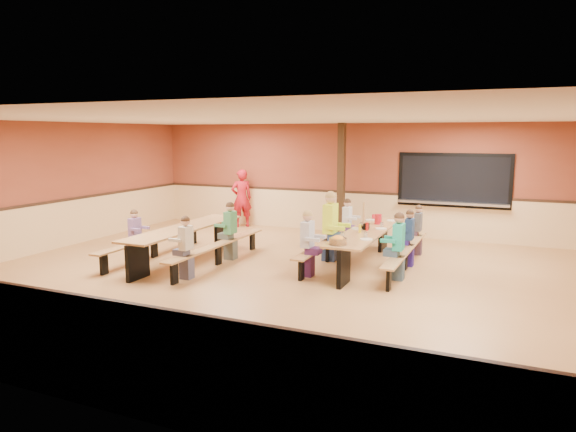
% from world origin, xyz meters
% --- Properties ---
extents(ground, '(12.00, 12.00, 0.00)m').
position_xyz_m(ground, '(0.00, 0.00, 0.00)').
color(ground, '#9C693B').
rests_on(ground, ground).
extents(room_envelope, '(12.04, 10.04, 3.02)m').
position_xyz_m(room_envelope, '(0.00, 0.00, 0.69)').
color(room_envelope, brown).
rests_on(room_envelope, ground).
extents(kitchen_pass_through, '(2.78, 0.28, 1.38)m').
position_xyz_m(kitchen_pass_through, '(2.60, 4.96, 1.49)').
color(kitchen_pass_through, black).
rests_on(kitchen_pass_through, ground).
extents(structural_post, '(0.18, 0.18, 3.00)m').
position_xyz_m(structural_post, '(-0.20, 4.40, 1.50)').
color(structural_post, black).
rests_on(structural_post, ground).
extents(cafeteria_table_main, '(1.91, 3.70, 0.74)m').
position_xyz_m(cafeteria_table_main, '(1.24, 1.60, 0.53)').
color(cafeteria_table_main, '#A37441').
rests_on(cafeteria_table_main, ground).
extents(cafeteria_table_second, '(1.91, 3.70, 0.74)m').
position_xyz_m(cafeteria_table_second, '(-2.44, 0.43, 0.53)').
color(cafeteria_table_second, '#A37441').
rests_on(cafeteria_table_second, ground).
extents(seated_child_white_left, '(0.40, 0.32, 1.26)m').
position_xyz_m(seated_child_white_left, '(0.42, 0.35, 0.63)').
color(seated_child_white_left, '#BAB8BF').
rests_on(seated_child_white_left, ground).
extents(seated_adult_yellow, '(0.50, 0.41, 1.48)m').
position_xyz_m(seated_adult_yellow, '(0.42, 1.71, 0.74)').
color(seated_adult_yellow, '#E1FF2B').
rests_on(seated_adult_yellow, ground).
extents(seated_child_grey_left, '(0.36, 0.29, 1.19)m').
position_xyz_m(seated_child_grey_left, '(0.42, 2.95, 0.59)').
color(seated_child_grey_left, silver).
rests_on(seated_child_grey_left, ground).
extents(seated_child_teal_right, '(0.39, 0.32, 1.26)m').
position_xyz_m(seated_child_teal_right, '(2.07, 0.80, 0.63)').
color(seated_child_teal_right, '#1D997D').
rests_on(seated_child_teal_right, ground).
extents(seated_child_navy_right, '(0.35, 0.28, 1.16)m').
position_xyz_m(seated_child_navy_right, '(2.07, 1.91, 0.58)').
color(seated_child_navy_right, navy).
rests_on(seated_child_navy_right, ground).
extents(seated_child_char_right, '(0.33, 0.27, 1.12)m').
position_xyz_m(seated_child_char_right, '(2.07, 3.00, 0.56)').
color(seated_child_char_right, '#44474D').
rests_on(seated_child_char_right, ground).
extents(seated_child_purple_sec, '(0.33, 0.27, 1.14)m').
position_xyz_m(seated_child_purple_sec, '(-3.26, -0.18, 0.57)').
color(seated_child_purple_sec, slate).
rests_on(seated_child_purple_sec, ground).
extents(seated_child_green_sec, '(0.38, 0.31, 1.24)m').
position_xyz_m(seated_child_green_sec, '(-1.61, 0.96, 0.62)').
color(seated_child_green_sec, '#3C7D4A').
rests_on(seated_child_green_sec, ground).
extents(seated_child_tan_sec, '(0.36, 0.29, 1.18)m').
position_xyz_m(seated_child_tan_sec, '(-1.61, -0.71, 0.59)').
color(seated_child_tan_sec, beige).
rests_on(seated_child_tan_sec, ground).
extents(standing_woman, '(0.73, 0.72, 1.70)m').
position_xyz_m(standing_woman, '(-3.29, 4.55, 0.85)').
color(standing_woman, '#A6131C').
rests_on(standing_woman, ground).
extents(punch_pitcher, '(0.16, 0.16, 0.22)m').
position_xyz_m(punch_pitcher, '(1.28, 2.45, 0.85)').
color(punch_pitcher, red).
rests_on(punch_pitcher, cafeteria_table_main).
extents(chip_bowl, '(0.32, 0.32, 0.15)m').
position_xyz_m(chip_bowl, '(1.12, 0.06, 0.81)').
color(chip_bowl, orange).
rests_on(chip_bowl, cafeteria_table_main).
extents(napkin_dispenser, '(0.10, 0.14, 0.13)m').
position_xyz_m(napkin_dispenser, '(1.21, 1.70, 0.80)').
color(napkin_dispenser, black).
rests_on(napkin_dispenser, cafeteria_table_main).
extents(condiment_mustard, '(0.06, 0.06, 0.17)m').
position_xyz_m(condiment_mustard, '(1.18, 1.31, 0.82)').
color(condiment_mustard, yellow).
rests_on(condiment_mustard, cafeteria_table_main).
extents(condiment_ketchup, '(0.06, 0.06, 0.17)m').
position_xyz_m(condiment_ketchup, '(1.26, 1.60, 0.82)').
color(condiment_ketchup, '#B2140F').
rests_on(condiment_ketchup, cafeteria_table_main).
extents(table_paddle, '(0.16, 0.16, 0.56)m').
position_xyz_m(table_paddle, '(1.13, 1.79, 0.88)').
color(table_paddle, black).
rests_on(table_paddle, cafeteria_table_main).
extents(place_settings, '(0.65, 3.30, 0.11)m').
position_xyz_m(place_settings, '(1.24, 1.60, 0.80)').
color(place_settings, beige).
rests_on(place_settings, cafeteria_table_main).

